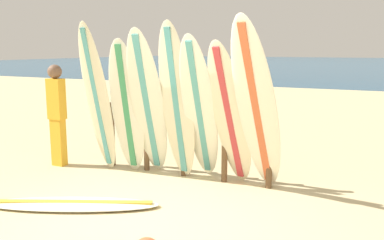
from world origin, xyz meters
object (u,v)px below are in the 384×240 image
surfboard_leaning_center_left (148,104)px  surfboard_leaning_left (127,108)px  small_boat_offshore (243,74)px  surfboard_leaning_center (177,103)px  surfboard_rack (184,135)px  surfboard_leaning_right (230,116)px  surfboard_leaning_far_left (98,99)px  beachgoer_standing (57,111)px  surfboard_leaning_far_right (257,109)px  surfboard_leaning_center_right (200,111)px  surfboard_lying_on_sand (72,204)px

surfboard_leaning_center_left → surfboard_leaning_left: bearing=179.1°
small_boat_offshore → surfboard_leaning_center: bearing=-73.6°
surfboard_leaning_left → small_boat_offshore: surfboard_leaning_left is taller
surfboard_rack → surfboard_leaning_right: size_ratio=1.35×
surfboard_rack → surfboard_leaning_left: size_ratio=1.32×
surfboard_leaning_far_left → beachgoer_standing: bearing=177.4°
beachgoer_standing → small_boat_offshore: size_ratio=0.79×
surfboard_leaning_center → surfboard_leaning_far_right: surfboard_leaning_far_right is taller
surfboard_leaning_center → surfboard_leaning_center_right: 0.38m
surfboard_leaning_right → surfboard_lying_on_sand: 2.41m
surfboard_leaning_center → surfboard_leaning_far_left: bearing=-172.8°
surfboard_leaning_center_right → surfboard_leaning_center: bearing=-178.3°
surfboard_rack → surfboard_leaning_right: (0.87, -0.26, 0.40)m
surfboard_leaning_center_left → surfboard_lying_on_sand: bearing=-98.5°
beachgoer_standing → surfboard_leaning_left: bearing=4.6°
surfboard_rack → surfboard_leaning_far_left: 1.48m
surfboard_leaning_far_right → small_boat_offshore: size_ratio=1.11×
surfboard_leaning_far_left → surfboard_leaning_center_left: 0.85m
surfboard_leaning_center_right → surfboard_lying_on_sand: 2.16m
beachgoer_standing → surfboard_leaning_right: bearing=2.7°
surfboard_leaning_far_right → surfboard_lying_on_sand: size_ratio=1.08×
surfboard_leaning_center → surfboard_leaning_right: bearing=1.2°
surfboard_leaning_far_left → small_boat_offshore: size_ratio=1.10×
surfboard_leaning_center_left → surfboard_leaning_center_right: (0.86, 0.03, -0.05)m
surfboard_rack → surfboard_leaning_left: surfboard_leaning_left is taller
surfboard_lying_on_sand → beachgoer_standing: 2.25m
surfboard_leaning_center_left → surfboard_leaning_far_left: bearing=-170.2°
surfboard_lying_on_sand → beachgoer_standing: beachgoer_standing is taller
surfboard_leaning_far_right → surfboard_rack: bearing=161.7°
surfboard_leaning_right → beachgoer_standing: surfboard_leaning_right is taller
surfboard_leaning_far_left → small_boat_offshore: bearing=103.1°
surfboard_rack → beachgoer_standing: 2.26m
surfboard_leaning_center → surfboard_leaning_center_right: surfboard_leaning_center is taller
surfboard_leaning_center → surfboard_lying_on_sand: bearing=-115.3°
surfboard_leaning_center_right → beachgoer_standing: bearing=-177.0°
surfboard_leaning_left → surfboard_leaning_far_right: 2.16m
surfboard_leaning_center_right → surfboard_leaning_far_right: (0.91, -0.16, 0.11)m
surfboard_leaning_center_right → surfboard_leaning_right: 0.47m
surfboard_lying_on_sand → surfboard_leaning_right: bearing=44.7°
surfboard_leaning_far_left → surfboard_leaning_center_left: size_ratio=1.05×
surfboard_leaning_far_left → surfboard_leaning_left: bearing=18.6°
surfboard_leaning_center_right → small_boat_offshore: 23.69m
surfboard_leaning_right → beachgoer_standing: 3.07m
surfboard_rack → surfboard_leaning_center_left: bearing=-146.7°
surfboard_leaning_far_right → small_boat_offshore: bearing=109.2°
surfboard_leaning_center → small_boat_offshore: bearing=106.4°
surfboard_rack → surfboard_leaning_center_right: surfboard_leaning_center_right is taller
surfboard_leaning_right → beachgoer_standing: (-3.07, -0.14, -0.11)m
surfboard_leaning_center_right → small_boat_offshore: surfboard_leaning_center_right is taller
surfboard_leaning_center_left → surfboard_leaning_center_right: size_ratio=1.04×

